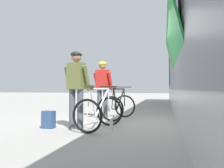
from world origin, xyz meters
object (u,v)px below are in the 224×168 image
at_px(cyclist_far_in_olive, 76,83).
at_px(bicycle_far_white, 99,111).
at_px(cyclist_near_in_red, 102,84).
at_px(backpack_on_platform, 49,120).
at_px(bicycle_near_black, 119,106).
at_px(water_bottle_near_the_bikes, 111,126).

xyz_separation_m(cyclist_far_in_olive, bicycle_far_white, (0.51, 0.08, -0.65)).
bearing_deg(bicycle_far_white, cyclist_near_in_red, 103.68).
bearing_deg(cyclist_near_in_red, bicycle_far_white, -76.32).
distance_m(bicycle_far_white, backpack_on_platform, 1.20).
distance_m(cyclist_far_in_olive, bicycle_near_black, 1.99).
xyz_separation_m(cyclist_near_in_red, bicycle_far_white, (0.45, -1.84, -0.65)).
bearing_deg(bicycle_near_black, cyclist_near_in_red, 165.26).
xyz_separation_m(bicycle_near_black, backpack_on_platform, (-1.27, -1.84, -0.20)).
bearing_deg(bicycle_far_white, backpack_on_platform, -173.18).
relative_size(cyclist_near_in_red, water_bottle_near_the_bikes, 7.38).
bearing_deg(bicycle_far_white, bicycle_near_black, 86.76).
height_order(cyclist_near_in_red, cyclist_far_in_olive, same).
xyz_separation_m(cyclist_near_in_red, cyclist_far_in_olive, (-0.07, -1.92, 0.00)).
relative_size(bicycle_near_black, bicycle_far_white, 0.99).
relative_size(cyclist_far_in_olive, water_bottle_near_the_bikes, 7.38).
height_order(cyclist_far_in_olive, bicycle_far_white, cyclist_far_in_olive).
relative_size(bicycle_near_black, backpack_on_platform, 2.94).
height_order(bicycle_near_black, water_bottle_near_the_bikes, bicycle_near_black).
distance_m(backpack_on_platform, water_bottle_near_the_bikes, 1.51).
relative_size(bicycle_far_white, water_bottle_near_the_bikes, 4.99).
relative_size(cyclist_far_in_olive, backpack_on_platform, 4.40).
bearing_deg(cyclist_far_in_olive, bicycle_far_white, 9.21).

